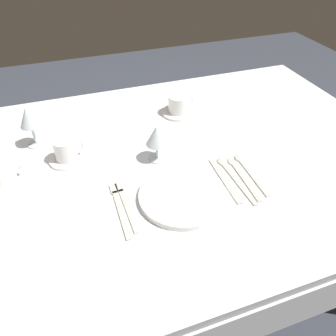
{
  "coord_description": "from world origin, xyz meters",
  "views": [
    {
      "loc": [
        -0.22,
        -0.8,
        1.41
      ],
      "look_at": [
        0.03,
        -0.08,
        0.76
      ],
      "focal_mm": 33.71,
      "sensor_mm": 36.0,
      "label": 1
    }
  ],
  "objects_px": {
    "spoon_dessert": "(240,173)",
    "wine_glass_centre": "(29,119)",
    "coffee_cup_far": "(179,104)",
    "dinner_plate": "(181,196)",
    "fork_inner": "(119,207)",
    "dinner_knife": "(225,181)",
    "spoon_soup": "(231,174)",
    "spoon_tea": "(247,169)",
    "fork_outer": "(126,204)",
    "coffee_cup_right": "(66,149)",
    "wine_glass_left": "(156,136)"
  },
  "relations": [
    {
      "from": "spoon_soup",
      "to": "wine_glass_centre",
      "type": "bearing_deg",
      "value": 147.17
    },
    {
      "from": "spoon_tea",
      "to": "wine_glass_centre",
      "type": "distance_m",
      "value": 0.75
    },
    {
      "from": "dinner_knife",
      "to": "coffee_cup_far",
      "type": "xyz_separation_m",
      "value": [
        0.01,
        0.44,
        0.04
      ]
    },
    {
      "from": "spoon_soup",
      "to": "spoon_tea",
      "type": "bearing_deg",
      "value": 6.37
    },
    {
      "from": "dinner_knife",
      "to": "spoon_tea",
      "type": "height_order",
      "value": "spoon_tea"
    },
    {
      "from": "coffee_cup_far",
      "to": "fork_outer",
      "type": "bearing_deg",
      "value": -126.96
    },
    {
      "from": "spoon_dessert",
      "to": "spoon_tea",
      "type": "bearing_deg",
      "value": 15.96
    },
    {
      "from": "spoon_soup",
      "to": "wine_glass_left",
      "type": "relative_size",
      "value": 1.81
    },
    {
      "from": "coffee_cup_right",
      "to": "wine_glass_centre",
      "type": "relative_size",
      "value": 0.66
    },
    {
      "from": "spoon_soup",
      "to": "spoon_dessert",
      "type": "relative_size",
      "value": 1.09
    },
    {
      "from": "dinner_plate",
      "to": "spoon_tea",
      "type": "distance_m",
      "value": 0.25
    },
    {
      "from": "dinner_plate",
      "to": "fork_inner",
      "type": "xyz_separation_m",
      "value": [
        -0.18,
        0.02,
        -0.01
      ]
    },
    {
      "from": "spoon_tea",
      "to": "wine_glass_centre",
      "type": "height_order",
      "value": "wine_glass_centre"
    },
    {
      "from": "dinner_plate",
      "to": "fork_inner",
      "type": "height_order",
      "value": "dinner_plate"
    },
    {
      "from": "spoon_soup",
      "to": "fork_inner",
      "type": "bearing_deg",
      "value": -176.43
    },
    {
      "from": "dinner_knife",
      "to": "coffee_cup_right",
      "type": "distance_m",
      "value": 0.53
    },
    {
      "from": "dinner_knife",
      "to": "spoon_tea",
      "type": "distance_m",
      "value": 0.1
    },
    {
      "from": "coffee_cup_far",
      "to": "wine_glass_left",
      "type": "height_order",
      "value": "wine_glass_left"
    },
    {
      "from": "wine_glass_centre",
      "to": "coffee_cup_right",
      "type": "bearing_deg",
      "value": -52.3
    },
    {
      "from": "spoon_dessert",
      "to": "wine_glass_centre",
      "type": "relative_size",
      "value": 1.43
    },
    {
      "from": "fork_outer",
      "to": "wine_glass_left",
      "type": "relative_size",
      "value": 1.62
    },
    {
      "from": "fork_outer",
      "to": "coffee_cup_far",
      "type": "height_order",
      "value": "coffee_cup_far"
    },
    {
      "from": "fork_outer",
      "to": "fork_inner",
      "type": "relative_size",
      "value": 0.95
    },
    {
      "from": "dinner_plate",
      "to": "spoon_tea",
      "type": "relative_size",
      "value": 1.17
    },
    {
      "from": "dinner_plate",
      "to": "wine_glass_left",
      "type": "height_order",
      "value": "wine_glass_left"
    },
    {
      "from": "fork_outer",
      "to": "spoon_dessert",
      "type": "relative_size",
      "value": 0.97
    },
    {
      "from": "coffee_cup_right",
      "to": "spoon_soup",
      "type": "bearing_deg",
      "value": -27.15
    },
    {
      "from": "fork_inner",
      "to": "dinner_knife",
      "type": "distance_m",
      "value": 0.34
    },
    {
      "from": "dinner_plate",
      "to": "coffee_cup_far",
      "type": "relative_size",
      "value": 2.33
    },
    {
      "from": "fork_outer",
      "to": "coffee_cup_right",
      "type": "height_order",
      "value": "coffee_cup_right"
    },
    {
      "from": "fork_outer",
      "to": "wine_glass_centre",
      "type": "relative_size",
      "value": 1.39
    },
    {
      "from": "spoon_tea",
      "to": "coffee_cup_far",
      "type": "relative_size",
      "value": 1.99
    },
    {
      "from": "fork_outer",
      "to": "spoon_tea",
      "type": "relative_size",
      "value": 0.97
    },
    {
      "from": "coffee_cup_far",
      "to": "wine_glass_centre",
      "type": "height_order",
      "value": "wine_glass_centre"
    },
    {
      "from": "fork_inner",
      "to": "spoon_soup",
      "type": "xyz_separation_m",
      "value": [
        0.37,
        0.02,
        0.0
      ]
    },
    {
      "from": "fork_outer",
      "to": "spoon_tea",
      "type": "bearing_deg",
      "value": 3.16
    },
    {
      "from": "dinner_plate",
      "to": "fork_outer",
      "type": "bearing_deg",
      "value": 169.99
    },
    {
      "from": "dinner_knife",
      "to": "spoon_soup",
      "type": "bearing_deg",
      "value": 34.43
    },
    {
      "from": "fork_outer",
      "to": "wine_glass_centre",
      "type": "distance_m",
      "value": 0.47
    },
    {
      "from": "fork_inner",
      "to": "wine_glass_left",
      "type": "xyz_separation_m",
      "value": [
        0.17,
        0.18,
        0.09
      ]
    },
    {
      "from": "wine_glass_centre",
      "to": "fork_outer",
      "type": "bearing_deg",
      "value": -59.06
    },
    {
      "from": "dinner_plate",
      "to": "fork_inner",
      "type": "distance_m",
      "value": 0.18
    },
    {
      "from": "dinner_plate",
      "to": "spoon_tea",
      "type": "height_order",
      "value": "dinner_plate"
    },
    {
      "from": "wine_glass_left",
      "to": "fork_inner",
      "type": "bearing_deg",
      "value": -132.88
    },
    {
      "from": "dinner_plate",
      "to": "wine_glass_centre",
      "type": "height_order",
      "value": "wine_glass_centre"
    },
    {
      "from": "dinner_knife",
      "to": "wine_glass_left",
      "type": "height_order",
      "value": "wine_glass_left"
    },
    {
      "from": "spoon_dessert",
      "to": "spoon_tea",
      "type": "distance_m",
      "value": 0.03
    },
    {
      "from": "spoon_tea",
      "to": "spoon_soup",
      "type": "bearing_deg",
      "value": -173.63
    },
    {
      "from": "dinner_knife",
      "to": "coffee_cup_far",
      "type": "relative_size",
      "value": 1.99
    },
    {
      "from": "dinner_plate",
      "to": "wine_glass_centre",
      "type": "distance_m",
      "value": 0.59
    }
  ]
}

